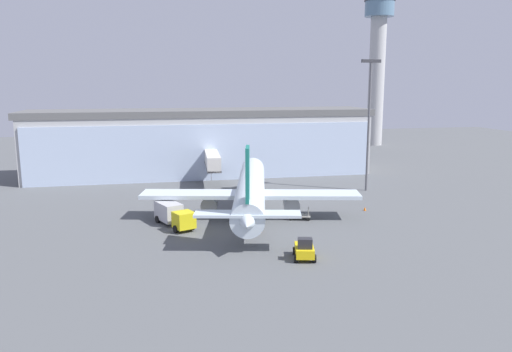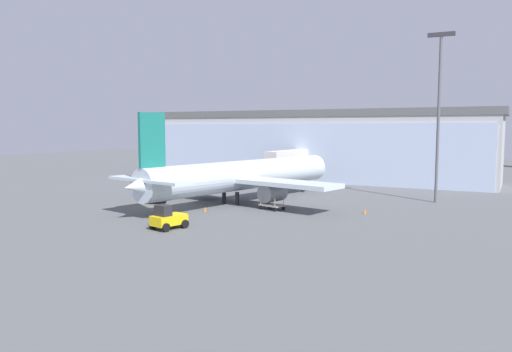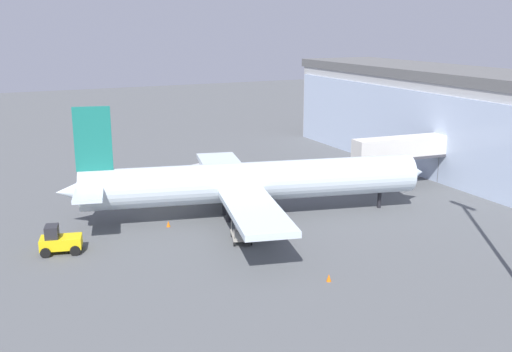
# 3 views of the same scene
# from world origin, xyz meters

# --- Properties ---
(ground) EXTENTS (240.00, 240.00, 0.00)m
(ground) POSITION_xyz_m (0.00, 0.00, 0.00)
(ground) COLOR #545659
(terminal_building) EXTENTS (64.52, 14.24, 12.41)m
(terminal_building) POSITION_xyz_m (-0.00, 39.07, 6.21)
(terminal_building) COLOR #AFAFAF
(terminal_building) RESTS_ON ground
(jet_bridge) EXTENTS (3.30, 13.01, 5.68)m
(jet_bridge) POSITION_xyz_m (0.40, 28.22, 4.30)
(jet_bridge) COLOR silver
(jet_bridge) RESTS_ON ground
(apron_light_mast) EXTENTS (3.20, 0.40, 20.92)m
(apron_light_mast) POSITION_xyz_m (24.35, 18.61, 12.25)
(apron_light_mast) COLOR #59595E
(apron_light_mast) RESTS_ON ground
(airplane) EXTENTS (28.41, 35.02, 10.93)m
(airplane) POSITION_xyz_m (2.62, 7.44, 3.38)
(airplane) COLOR silver
(airplane) RESTS_ON ground
(catering_truck) EXTENTS (4.76, 7.59, 2.65)m
(catering_truck) POSITION_xyz_m (-7.64, 4.79, 1.47)
(catering_truck) COLOR yellow
(catering_truck) RESTS_ON ground
(baggage_cart) EXTENTS (3.16, 2.38, 1.50)m
(baggage_cart) POSITION_xyz_m (8.37, 4.21, 0.50)
(baggage_cart) COLOR #9E998C
(baggage_cart) RESTS_ON ground
(pushback_tug) EXTENTS (2.82, 3.54, 2.30)m
(pushback_tug) POSITION_xyz_m (4.36, -9.97, 0.97)
(pushback_tug) COLOR yellow
(pushback_tug) RESTS_ON ground
(safety_cone_nose) EXTENTS (0.36, 0.36, 0.55)m
(safety_cone_nose) POSITION_xyz_m (2.14, -0.21, 0.28)
(safety_cone_nose) COLOR orange
(safety_cone_nose) RESTS_ON ground
(safety_cone_wingtip) EXTENTS (0.36, 0.36, 0.55)m
(safety_cone_wingtip) POSITION_xyz_m (18.51, 6.46, 0.28)
(safety_cone_wingtip) COLOR orange
(safety_cone_wingtip) RESTS_ON ground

